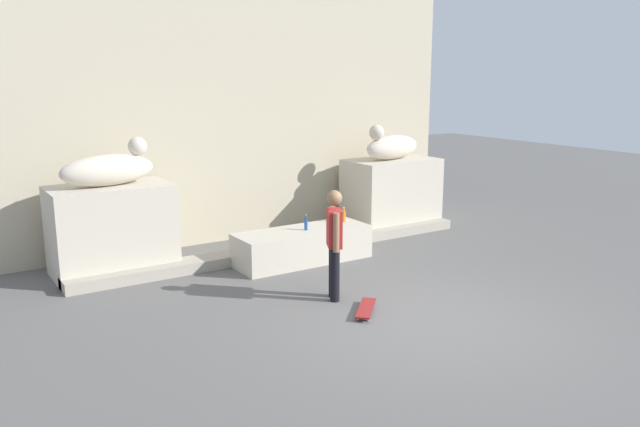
# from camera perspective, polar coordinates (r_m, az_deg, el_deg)

# --- Properties ---
(ground_plane) EXTENTS (40.00, 40.00, 0.00)m
(ground_plane) POSITION_cam_1_polar(r_m,az_deg,el_deg) (9.06, 9.83, -9.43)
(ground_plane) COLOR #605E5B
(facade_wall) EXTENTS (9.81, 0.60, 5.55)m
(facade_wall) POSITION_cam_1_polar(r_m,az_deg,el_deg) (13.26, -7.20, 9.90)
(facade_wall) COLOR #BFB396
(facade_wall) RESTS_ON ground_plane
(pedestal_left) EXTENTS (1.98, 1.17, 1.51)m
(pedestal_left) POSITION_cam_1_polar(r_m,az_deg,el_deg) (11.36, -18.05, -1.37)
(pedestal_left) COLOR beige
(pedestal_left) RESTS_ON ground_plane
(pedestal_right) EXTENTS (1.98, 1.17, 1.51)m
(pedestal_right) POSITION_cam_1_polar(r_m,az_deg,el_deg) (14.11, 6.36, 1.80)
(pedestal_right) COLOR beige
(pedestal_right) RESTS_ON ground_plane
(statue_reclining_left) EXTENTS (1.66, 0.79, 0.78)m
(statue_reclining_left) POSITION_cam_1_polar(r_m,az_deg,el_deg) (11.18, -18.24, 3.83)
(statue_reclining_left) COLOR beige
(statue_reclining_left) RESTS_ON pedestal_left
(statue_reclining_right) EXTENTS (1.69, 0.91, 0.78)m
(statue_reclining_right) POSITION_cam_1_polar(r_m,az_deg,el_deg) (13.93, 6.37, 5.98)
(statue_reclining_right) COLOR beige
(statue_reclining_right) RESTS_ON pedestal_right
(ledge_block) EXTENTS (2.49, 0.88, 0.60)m
(ledge_block) POSITION_cam_1_polar(r_m,az_deg,el_deg) (11.53, -1.57, -2.88)
(ledge_block) COLOR beige
(ledge_block) RESTS_ON ground_plane
(skater) EXTENTS (0.34, 0.49, 1.67)m
(skater) POSITION_cam_1_polar(r_m,az_deg,el_deg) (9.49, 1.28, -2.36)
(skater) COLOR black
(skater) RESTS_ON ground_plane
(skateboard) EXTENTS (0.70, 0.71, 0.08)m
(skateboard) POSITION_cam_1_polar(r_m,az_deg,el_deg) (9.23, 4.10, -8.42)
(skateboard) COLOR maroon
(skateboard) RESTS_ON ground_plane
(bottle_orange) EXTENTS (0.08, 0.08, 0.28)m
(bottle_orange) POSITION_cam_1_polar(r_m,az_deg,el_deg) (12.03, 2.11, -0.20)
(bottle_orange) COLOR orange
(bottle_orange) RESTS_ON ledge_block
(bottle_blue) EXTENTS (0.06, 0.06, 0.28)m
(bottle_blue) POSITION_cam_1_polar(r_m,az_deg,el_deg) (11.39, -1.26, -0.92)
(bottle_blue) COLOR #194C99
(bottle_blue) RESTS_ON ledge_block
(stair_step) EXTENTS (8.04, 0.50, 0.19)m
(stair_step) POSITION_cam_1_polar(r_m,az_deg,el_deg) (12.09, -3.08, -3.17)
(stair_step) COLOR #A9A08F
(stair_step) RESTS_ON ground_plane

